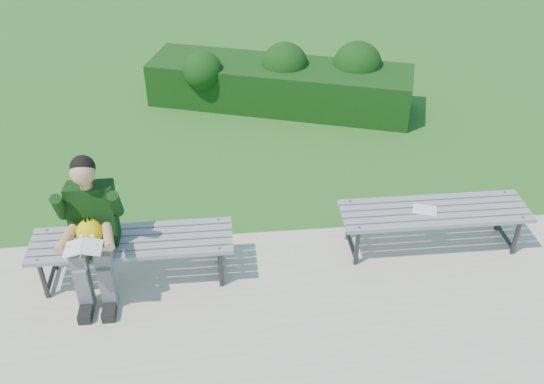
{
  "coord_description": "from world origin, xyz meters",
  "views": [
    {
      "loc": [
        -0.18,
        -4.85,
        3.9
      ],
      "look_at": [
        0.27,
        -0.3,
        0.72
      ],
      "focal_mm": 40.0,
      "sensor_mm": 36.0,
      "label": 1
    }
  ],
  "objects_px": {
    "bench_left": "(132,244)",
    "paper_sheet": "(425,210)",
    "bench_right": "(434,214)",
    "seated_boy": "(91,226)",
    "hedge": "(285,80)"
  },
  "relations": [
    {
      "from": "bench_left",
      "to": "paper_sheet",
      "type": "height_order",
      "value": "bench_left"
    },
    {
      "from": "seated_boy",
      "to": "hedge",
      "type": "bearing_deg",
      "value": 59.54
    },
    {
      "from": "bench_right",
      "to": "seated_boy",
      "type": "height_order",
      "value": "seated_boy"
    },
    {
      "from": "bench_left",
      "to": "seated_boy",
      "type": "relative_size",
      "value": 1.37
    },
    {
      "from": "bench_right",
      "to": "seated_boy",
      "type": "xyz_separation_m",
      "value": [
        -3.14,
        -0.26,
        0.3
      ]
    },
    {
      "from": "hedge",
      "to": "seated_boy",
      "type": "distance_m",
      "value": 4.12
    },
    {
      "from": "bench_left",
      "to": "paper_sheet",
      "type": "distance_m",
      "value": 2.75
    },
    {
      "from": "seated_boy",
      "to": "bench_left",
      "type": "bearing_deg",
      "value": 17.17
    },
    {
      "from": "bench_left",
      "to": "seated_boy",
      "type": "xyz_separation_m",
      "value": [
        -0.3,
        -0.09,
        0.3
      ]
    },
    {
      "from": "bench_left",
      "to": "bench_right",
      "type": "height_order",
      "value": "same"
    },
    {
      "from": "paper_sheet",
      "to": "bench_left",
      "type": "bearing_deg",
      "value": -176.45
    },
    {
      "from": "bench_left",
      "to": "bench_right",
      "type": "xyz_separation_m",
      "value": [
        2.84,
        0.17,
        0.0
      ]
    },
    {
      "from": "bench_right",
      "to": "paper_sheet",
      "type": "relative_size",
      "value": 6.9
    },
    {
      "from": "hedge",
      "to": "bench_right",
      "type": "height_order",
      "value": "hedge"
    },
    {
      "from": "bench_left",
      "to": "seated_boy",
      "type": "distance_m",
      "value": 0.43
    }
  ]
}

